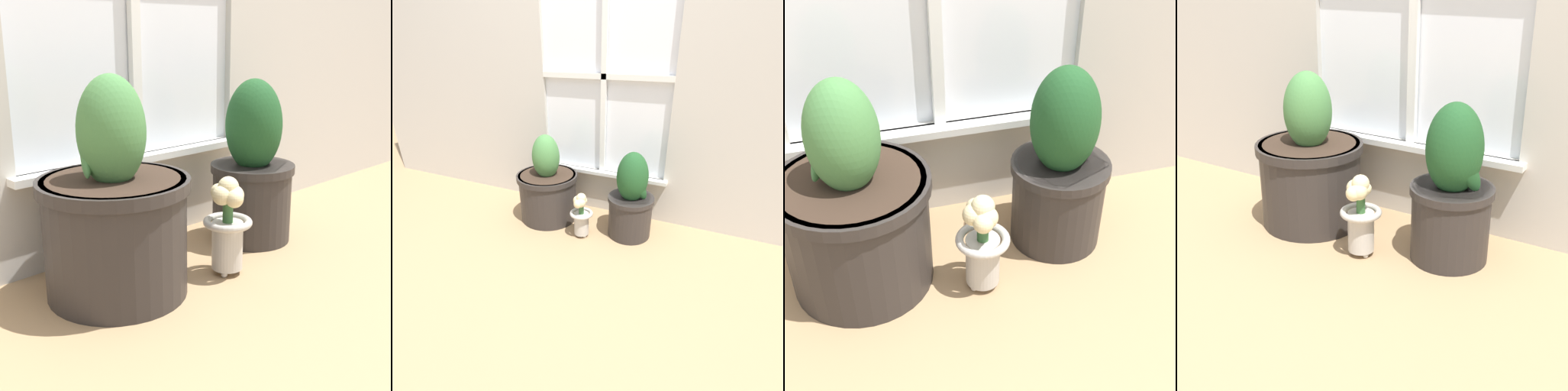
% 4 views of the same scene
% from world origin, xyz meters
% --- Properties ---
extents(ground_plane, '(10.00, 10.00, 0.00)m').
position_xyz_m(ground_plane, '(0.00, 0.00, 0.00)').
color(ground_plane, tan).
extents(potted_plant_left, '(0.42, 0.42, 0.62)m').
position_xyz_m(potted_plant_left, '(-0.30, 0.25, 0.23)').
color(potted_plant_left, '#2D2826').
rests_on(potted_plant_left, ground_plane).
extents(potted_plant_right, '(0.30, 0.30, 0.57)m').
position_xyz_m(potted_plant_right, '(0.30, 0.27, 0.24)').
color(potted_plant_right, '#2D2826').
rests_on(potted_plant_right, ground_plane).
extents(flower_vase, '(0.15, 0.15, 0.31)m').
position_xyz_m(flower_vase, '(0.02, 0.12, 0.17)').
color(flower_vase, '#BCB7AD').
rests_on(flower_vase, ground_plane).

